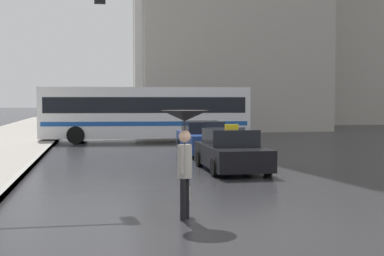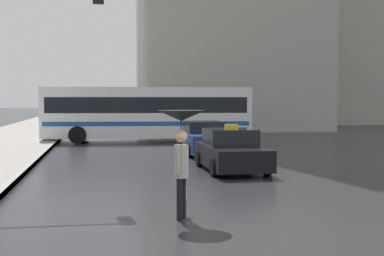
{
  "view_description": "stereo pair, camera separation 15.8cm",
  "coord_description": "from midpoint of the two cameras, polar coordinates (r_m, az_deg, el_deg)",
  "views": [
    {
      "loc": [
        -2.77,
        -9.32,
        2.4
      ],
      "look_at": [
        0.5,
        9.07,
        1.4
      ],
      "focal_mm": 50.0,
      "sensor_mm": 36.0,
      "label": 1
    },
    {
      "loc": [
        -2.61,
        -9.34,
        2.4
      ],
      "look_at": [
        0.5,
        9.07,
        1.4
      ],
      "focal_mm": 50.0,
      "sensor_mm": 36.0,
      "label": 2
    }
  ],
  "objects": [
    {
      "name": "ground_plane",
      "position": [
        10.0,
        6.4,
        -10.84
      ],
      "size": [
        300.0,
        300.0,
        0.0
      ],
      "primitive_type": "plane",
      "color": "#262628"
    },
    {
      "name": "taxi",
      "position": [
        18.07,
        4.43,
        -2.52
      ],
      "size": [
        1.91,
        4.12,
        1.57
      ],
      "rotation": [
        0.0,
        0.0,
        3.14
      ],
      "color": "black",
      "rests_on": "ground_plane"
    },
    {
      "name": "sedan_red",
      "position": [
        23.42,
        1.53,
        -1.18
      ],
      "size": [
        1.91,
        4.28,
        1.44
      ],
      "rotation": [
        0.0,
        0.0,
        3.14
      ],
      "color": "navy",
      "rests_on": "ground_plane"
    },
    {
      "name": "city_bus",
      "position": [
        30.37,
        -4.66,
        1.76
      ],
      "size": [
        11.73,
        3.38,
        3.08
      ],
      "rotation": [
        0.0,
        0.0,
        -1.65
      ],
      "color": "silver",
      "rests_on": "ground_plane"
    },
    {
      "name": "pedestrian_with_umbrella",
      "position": [
        10.63,
        -0.72,
        -0.63
      ],
      "size": [
        0.96,
        0.96,
        2.19
      ],
      "rotation": [
        0.0,
        0.0,
        1.09
      ],
      "color": "black",
      "rests_on": "ground_plane"
    },
    {
      "name": "traffic_light",
      "position": [
        14.01,
        -16.28,
        9.76
      ],
      "size": [
        2.91,
        0.38,
        5.93
      ],
      "color": "black",
      "rests_on": "ground_plane"
    }
  ]
}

